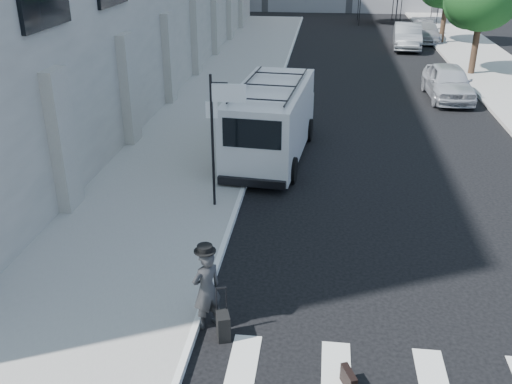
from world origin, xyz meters
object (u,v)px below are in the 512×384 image
(parked_car_c, at_px, (425,31))
(parked_car_b, at_px, (407,36))
(parked_car_a, at_px, (448,82))
(cargo_van, at_px, (272,120))
(businessman, at_px, (207,289))
(suitcase, at_px, (223,326))
(briefcase, at_px, (349,379))

(parked_car_c, bearing_deg, parked_car_b, -114.46)
(parked_car_a, bearing_deg, cargo_van, -132.93)
(businessman, xyz_separation_m, cargo_van, (0.33, 9.08, 0.42))
(parked_car_a, distance_m, parked_car_b, 11.93)
(suitcase, xyz_separation_m, parked_car_a, (7.01, 17.36, 0.48))
(businessman, height_order, parked_car_a, businessman)
(briefcase, relative_size, parked_car_a, 0.10)
(cargo_van, bearing_deg, suitcase, -84.74)
(parked_car_a, xyz_separation_m, parked_car_c, (1.13, 14.77, -0.08))
(suitcase, distance_m, parked_car_c, 33.15)
(cargo_van, distance_m, parked_car_b, 20.98)
(businessman, bearing_deg, cargo_van, -135.22)
(parked_car_b, bearing_deg, cargo_van, -104.34)
(briefcase, relative_size, parked_car_c, 0.10)
(briefcase, bearing_deg, parked_car_c, 58.52)
(parked_car_c, bearing_deg, cargo_van, -106.38)
(parked_car_a, bearing_deg, briefcase, -106.00)
(cargo_van, relative_size, parked_car_c, 1.40)
(businessman, bearing_deg, briefcase, 109.76)
(parked_car_a, height_order, parked_car_c, parked_car_a)
(briefcase, height_order, cargo_van, cargo_van)
(suitcase, bearing_deg, parked_car_b, 59.08)
(suitcase, bearing_deg, businessman, 119.31)
(parked_car_a, bearing_deg, suitcase, -113.43)
(briefcase, xyz_separation_m, suitcase, (-2.24, 1.00, 0.10))
(businessman, bearing_deg, parked_car_a, -156.54)
(cargo_van, bearing_deg, businessman, -86.97)
(cargo_van, relative_size, parked_car_b, 1.39)
(cargo_van, relative_size, parked_car_a, 1.47)
(briefcase, xyz_separation_m, parked_car_c, (5.90, 33.14, 0.50))
(businessman, height_order, cargo_van, cargo_van)
(businessman, xyz_separation_m, parked_car_a, (7.37, 17.04, -0.06))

